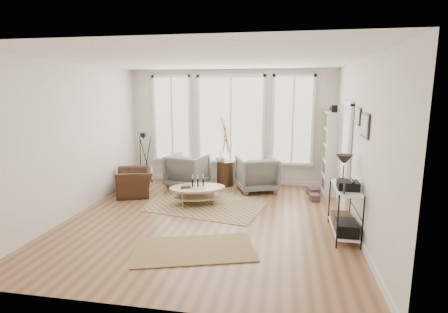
% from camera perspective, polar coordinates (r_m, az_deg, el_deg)
% --- Properties ---
extents(room, '(5.50, 5.54, 2.90)m').
position_cam_1_polar(room, '(6.30, -2.52, 2.01)').
color(room, '#996A46').
rests_on(room, ground).
extents(bay_window, '(4.14, 0.12, 2.24)m').
position_cam_1_polar(bay_window, '(8.90, 1.09, 5.77)').
color(bay_window, '#D3BC8C').
rests_on(bay_window, ground).
extents(door, '(0.09, 1.06, 2.22)m').
position_cam_1_polar(door, '(7.41, 19.15, 0.36)').
color(door, silver).
rests_on(door, ground).
extents(bookcase, '(0.31, 0.85, 2.06)m').
position_cam_1_polar(bookcase, '(8.46, 17.06, 0.58)').
color(bookcase, white).
rests_on(bookcase, ground).
extents(low_shelf, '(0.38, 1.08, 1.30)m').
position_cam_1_polar(low_shelf, '(6.13, 19.12, -7.62)').
color(low_shelf, white).
rests_on(low_shelf, ground).
extents(wall_art, '(0.04, 0.88, 0.44)m').
position_cam_1_polar(wall_art, '(5.93, 21.79, 5.09)').
color(wall_art, black).
rests_on(wall_art, ground).
extents(rug_main, '(2.55, 2.11, 0.01)m').
position_cam_1_polar(rug_main, '(7.44, -2.58, -7.89)').
color(rug_main, brown).
rests_on(rug_main, ground).
extents(rug_runner, '(2.02, 1.49, 0.01)m').
position_cam_1_polar(rug_runner, '(5.50, -4.85, -14.83)').
color(rug_runner, brown).
rests_on(rug_runner, ground).
extents(coffee_table, '(1.35, 1.09, 0.54)m').
position_cam_1_polar(coffee_table, '(7.44, -4.41, -5.60)').
color(coffee_table, tan).
rests_on(coffee_table, ground).
extents(armchair_left, '(1.05, 1.07, 0.83)m').
position_cam_1_polar(armchair_left, '(8.76, -5.99, -2.27)').
color(armchair_left, slate).
rests_on(armchair_left, ground).
extents(armchair_right, '(1.15, 1.16, 0.83)m').
position_cam_1_polar(armchair_right, '(8.41, 5.36, -2.82)').
color(armchair_right, slate).
rests_on(armchair_right, ground).
extents(side_table, '(0.41, 0.41, 1.74)m').
position_cam_1_polar(side_table, '(8.75, 0.19, 0.57)').
color(side_table, '#392214').
rests_on(side_table, ground).
extents(vase, '(0.26, 0.26, 0.27)m').
position_cam_1_polar(vase, '(8.70, -0.57, -0.02)').
color(vase, silver).
rests_on(vase, side_table).
extents(accent_chair, '(1.16, 1.10, 0.60)m').
position_cam_1_polar(accent_chair, '(8.33, -14.29, -4.06)').
color(accent_chair, '#392214').
rests_on(accent_chair, ground).
extents(tripod_camera, '(0.46, 0.46, 1.32)m').
position_cam_1_polar(tripod_camera, '(9.19, -12.87, -0.66)').
color(tripod_camera, black).
rests_on(tripod_camera, ground).
extents(book_stack_near, '(0.30, 0.34, 0.18)m').
position_cam_1_polar(book_stack_near, '(8.34, 14.33, -5.56)').
color(book_stack_near, brown).
rests_on(book_stack_near, ground).
extents(book_stack_far, '(0.23, 0.27, 0.16)m').
position_cam_1_polar(book_stack_far, '(7.92, 14.55, -6.51)').
color(book_stack_far, brown).
rests_on(book_stack_far, ground).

